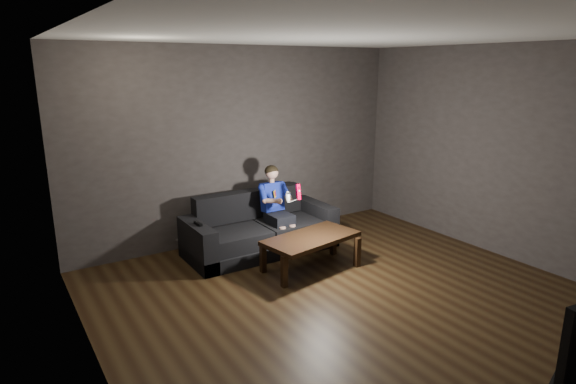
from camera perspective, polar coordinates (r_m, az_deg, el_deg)
floor at (r=5.24m, az=7.98°, el=-12.96°), size 5.00×5.00×0.00m
back_wall at (r=6.81m, az=-5.40°, el=5.61°), size 5.00×0.04×2.70m
left_wall at (r=3.69m, az=-22.30°, el=-3.28°), size 0.04×5.00×2.70m
right_wall at (r=6.66m, az=25.08°, el=4.08°), size 0.04×5.00×2.70m
ceiling at (r=4.65m, az=9.21°, el=17.99°), size 5.00×5.00×0.02m
sofa at (r=6.49m, az=-3.36°, el=-4.83°), size 2.00×0.86×0.77m
child at (r=6.43m, az=-1.43°, el=-1.10°), size 0.43×0.53×1.07m
wii_remote_red at (r=6.08m, az=1.23°, el=0.02°), size 0.06×0.08×0.20m
nunchuk_white at (r=6.01m, az=-0.02°, el=-0.57°), size 0.08×0.10×0.15m
wii_remote_black at (r=5.96m, az=-10.62°, el=-3.72°), size 0.05×0.16×0.03m
coffee_table at (r=5.86m, az=2.75°, el=-5.79°), size 1.26×0.77×0.43m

